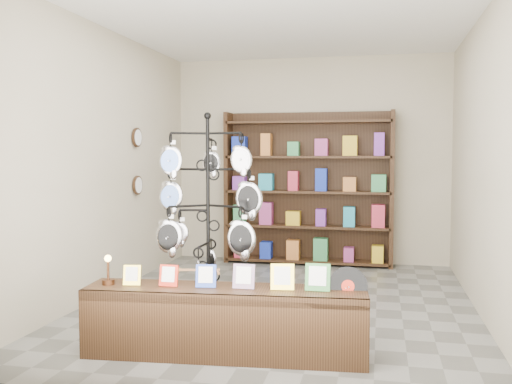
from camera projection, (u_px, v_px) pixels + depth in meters
ground at (280, 304)px, 6.06m from camera, size 5.00×5.00×0.00m
room_envelope at (281, 129)px, 5.94m from camera, size 5.00×5.00×5.00m
display_tree at (208, 206)px, 5.07m from camera, size 1.00×0.94×1.96m
front_shelf at (225, 322)px, 4.48m from camera, size 2.24×0.64×0.78m
back_shelving at (308, 193)px, 8.23m from camera, size 2.42×0.36×2.20m
wall_clocks at (137, 161)px, 7.16m from camera, size 0.03×0.24×0.84m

